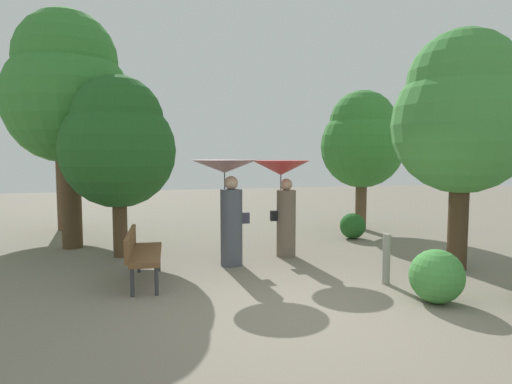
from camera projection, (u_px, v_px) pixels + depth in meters
name	position (u px, v px, depth m)	size (l,w,h in m)	color
ground_plane	(320.00, 313.00, 5.73)	(40.00, 40.00, 0.00)	gray
person_left	(228.00, 191.00, 8.03)	(1.19, 1.19, 1.93)	#474C56
person_right	(283.00, 187.00, 8.73)	(1.13, 1.13, 1.91)	#6B5B4C
park_bench	(141.00, 251.00, 6.99)	(0.59, 1.53, 0.83)	#38383D
tree_near_left	(118.00, 141.00, 8.65)	(2.24, 2.24, 3.56)	#4C3823
tree_near_right	(362.00, 139.00, 11.82)	(2.21, 2.21, 3.72)	brown
tree_mid_left	(67.00, 89.00, 9.38)	(2.63, 2.63, 5.06)	#4C3823
tree_mid_right	(462.00, 113.00, 7.65)	(2.38, 2.38, 4.17)	#42301E
tree_far_back	(62.00, 98.00, 11.64)	(2.85, 2.85, 5.24)	brown
bush_path_right	(437.00, 276.00, 6.09)	(0.74, 0.74, 0.74)	#428C3D
bush_behind_bench	(353.00, 226.00, 10.68)	(0.62, 0.62, 0.62)	#235B23
path_marker_post	(386.00, 259.00, 6.96)	(0.12, 0.12, 0.80)	gray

